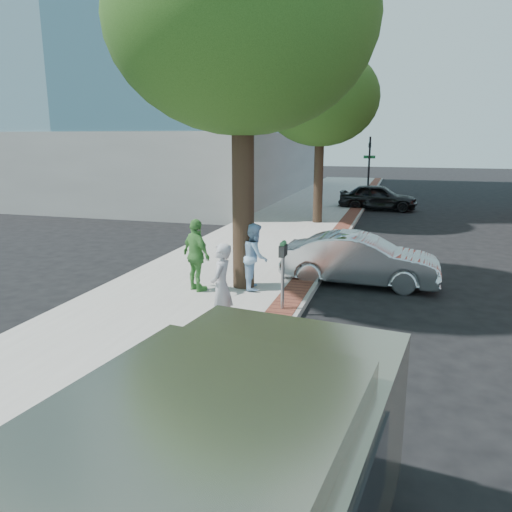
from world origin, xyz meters
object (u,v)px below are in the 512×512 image
at_px(parking_meter, 283,261).
at_px(bg_car, 378,197).
at_px(person_officer, 255,256).
at_px(sedan_silver, 360,260).
at_px(person_green, 196,255).
at_px(person_gray, 221,287).

distance_m(parking_meter, bg_car, 17.21).
relative_size(person_officer, sedan_silver, 0.40).
relative_size(person_officer, person_green, 0.92).
bearing_deg(bg_car, person_green, 169.15).
bearing_deg(sedan_silver, bg_car, 3.11).
bearing_deg(person_gray, parking_meter, 146.98).
xyz_separation_m(parking_meter, person_gray, (-0.85, -1.42, -0.23)).
xyz_separation_m(parking_meter, person_green, (-2.26, 0.70, -0.19)).
distance_m(parking_meter, sedan_silver, 3.22).
distance_m(person_gray, person_officer, 2.69).
relative_size(person_gray, person_green, 0.96).
distance_m(sedan_silver, bg_car, 14.31).
bearing_deg(person_green, sedan_silver, -114.62).
xyz_separation_m(person_green, sedan_silver, (3.62, 2.17, -0.36)).
relative_size(person_gray, person_officer, 1.04).
xyz_separation_m(parking_meter, sedan_silver, (1.36, 2.87, -0.55)).
xyz_separation_m(person_green, bg_car, (3.29, 16.47, -0.33)).
bearing_deg(parking_meter, person_officer, 128.10).
height_order(person_officer, bg_car, person_officer).
xyz_separation_m(person_gray, person_officer, (-0.15, 2.69, -0.03)).
relative_size(person_gray, bg_car, 0.41).
height_order(parking_meter, person_gray, person_gray).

